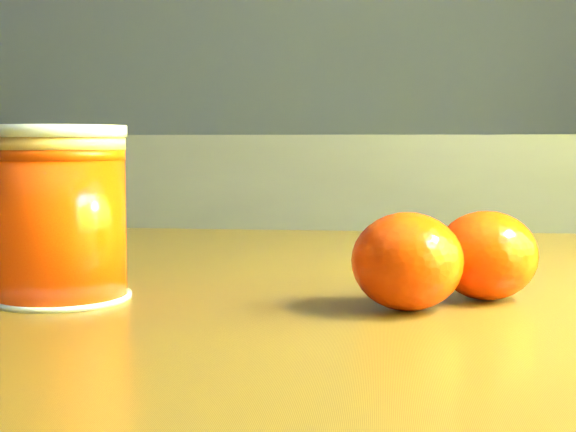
# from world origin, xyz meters

# --- Properties ---
(kitchen_counter) EXTENTS (3.15, 0.60, 0.90)m
(kitchen_counter) POSITION_xyz_m (0.00, 1.45, 0.45)
(kitchen_counter) COLOR #535358
(kitchen_counter) RESTS_ON ground
(juice_glass) EXTENTS (0.08, 0.08, 0.11)m
(juice_glass) POSITION_xyz_m (0.66, 0.22, 0.84)
(juice_glass) COLOR #E03704
(juice_glass) RESTS_ON table
(orange_front) EXTENTS (0.08, 0.08, 0.06)m
(orange_front) POSITION_xyz_m (0.92, 0.26, 0.82)
(orange_front) COLOR #EA3A04
(orange_front) RESTS_ON table
(orange_back) EXTENTS (0.09, 0.09, 0.06)m
(orange_back) POSITION_xyz_m (0.87, 0.22, 0.82)
(orange_back) COLOR #EA3A04
(orange_back) RESTS_ON table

